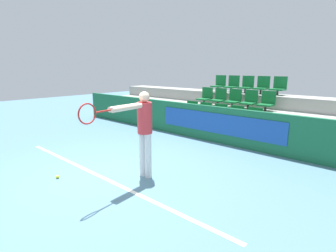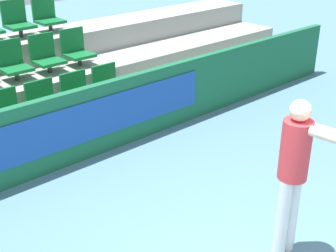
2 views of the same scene
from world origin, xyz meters
The scene contains 23 objects.
ground_plane centered at (0.00, 0.00, 0.00)m, with size 30.00×30.00×0.00m, color slate.
court_baseline centered at (0.00, 0.02, 0.00)m, with size 6.07×0.08×0.01m.
barrier_wall centered at (0.01, 3.68, 0.52)m, with size 11.89×0.14×1.03m.
bleacher_tier_front centered at (0.00, 4.21, 0.21)m, with size 11.49×0.89×0.41m.
bleacher_tier_middle centered at (0.00, 5.09, 0.41)m, with size 11.49×0.89×0.82m.
bleacher_tier_back centered at (0.00, 5.98, 0.62)m, with size 11.49×0.89×1.23m.
stadium_chair_0 centered at (-1.11, 4.33, 0.67)m, with size 0.43×0.43×0.59m.
stadium_chair_1 centered at (-0.56, 4.33, 0.67)m, with size 0.43×0.43×0.59m.
stadium_chair_2 centered at (0.00, 4.33, 0.67)m, with size 0.43×0.43×0.59m.
stadium_chair_3 centered at (0.56, 4.33, 0.67)m, with size 0.43×0.43×0.59m.
stadium_chair_4 centered at (1.11, 4.33, 0.67)m, with size 0.43×0.43×0.59m.
stadium_chair_5 centered at (-1.11, 5.22, 1.09)m, with size 0.43×0.43×0.59m.
stadium_chair_6 centered at (-0.56, 5.22, 1.09)m, with size 0.43×0.43×0.59m.
stadium_chair_7 centered at (0.00, 5.22, 1.09)m, with size 0.43×0.43×0.59m.
stadium_chair_8 centered at (0.56, 5.22, 1.09)m, with size 0.43×0.43×0.59m.
stadium_chair_9 centered at (1.11, 5.22, 1.09)m, with size 0.43×0.43×0.59m.
stadium_chair_10 centered at (-1.11, 6.10, 1.50)m, with size 0.43×0.43×0.59m.
stadium_chair_11 centered at (-0.56, 6.10, 1.50)m, with size 0.43×0.43×0.59m.
stadium_chair_12 centered at (0.00, 6.10, 1.50)m, with size 0.43×0.43×0.59m.
stadium_chair_13 centered at (0.56, 6.10, 1.50)m, with size 0.43×0.43×0.59m.
stadium_chair_14 centered at (1.11, 6.10, 1.50)m, with size 0.43×0.43×0.59m.
tennis_player centered at (0.64, 0.54, 1.02)m, with size 0.30×1.56×1.67m.
tennis_ball centered at (-0.57, -0.58, 0.03)m, with size 0.07×0.07×0.07m.
Camera 1 is at (4.19, -2.65, 2.09)m, focal length 28.00 mm.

